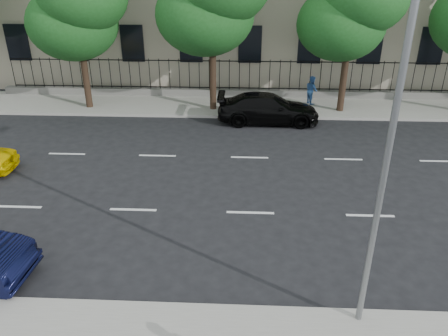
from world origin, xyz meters
name	(u,v)px	position (x,y,z in m)	size (l,w,h in m)	color
ground	(251,259)	(0.00, 0.00, 0.00)	(120.00, 120.00, 0.00)	black
far_sidewalk	(249,106)	(0.00, 14.00, 0.07)	(60.00, 4.00, 0.15)	gray
lane_markings	(250,182)	(0.00, 4.75, 0.01)	(49.60, 4.62, 0.01)	silver
iron_fence	(249,88)	(0.00, 15.70, 0.65)	(30.00, 0.50, 2.20)	slate
street_light	(386,107)	(2.50, -1.77, 5.15)	(0.25, 3.32, 8.05)	slate
tree_d	(353,0)	(5.04, 13.36, 5.84)	(5.34, 4.94, 8.84)	#382619
black_sedan	(268,108)	(0.95, 11.50, 0.75)	(2.11, 5.19, 1.51)	black
pedestrian_far	(312,90)	(3.55, 14.41, 0.94)	(0.77, 0.60, 1.58)	#2D5696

